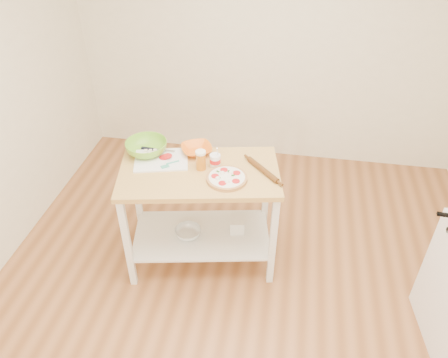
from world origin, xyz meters
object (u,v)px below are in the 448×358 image
yogurt_tub (215,160)px  rolling_pin (263,170)px  knife (153,149)px  green_bowl (147,148)px  beer_pint (201,160)px  shelf_glass_bowl (188,232)px  pizza (227,178)px  spatula (169,164)px  cutting_board (161,159)px  prep_island (200,197)px  orange_bowl (197,150)px  shelf_bin (237,225)px

yogurt_tub → rolling_pin: 0.36m
knife → yogurt_tub: size_ratio=1.55×
knife → green_bowl: (-0.04, -0.04, 0.03)m
beer_pint → yogurt_tub: size_ratio=0.88×
beer_pint → shelf_glass_bowl: beer_pint is taller
pizza → yogurt_tub: (-0.11, 0.16, 0.03)m
spatula → rolling_pin: rolling_pin is taller
cutting_board → spatula: (0.08, -0.06, 0.01)m
beer_pint → yogurt_tub: (0.10, 0.05, -0.03)m
prep_island → pizza: (0.22, -0.07, 0.27)m
orange_bowl → shelf_bin: orange_bowl is taller
yogurt_tub → shelf_glass_bowl: (-0.21, -0.12, -0.66)m
shelf_bin → green_bowl: bearing=173.9°
spatula → shelf_bin: bearing=-28.5°
pizza → shelf_bin: pizza is taller
prep_island → orange_bowl: orange_bowl is taller
orange_bowl → beer_pint: size_ratio=1.54×
beer_pint → shelf_glass_bowl: 0.70m
orange_bowl → shelf_glass_bowl: (-0.03, -0.28, -0.64)m
cutting_board → rolling_pin: size_ratio=1.35×
beer_pint → yogurt_tub: 0.11m
knife → shelf_bin: (0.69, -0.11, -0.60)m
cutting_board → shelf_bin: size_ratio=3.96×
green_bowl → beer_pint: (0.46, -0.13, 0.03)m
shelf_glass_bowl → shelf_bin: 0.41m
orange_bowl → shelf_glass_bowl: bearing=-97.2°
orange_bowl → green_bowl: 0.39m
prep_island → orange_bowl: size_ratio=5.46×
spatula → orange_bowl: size_ratio=0.54×
prep_island → shelf_bin: 0.44m
spatula → yogurt_tub: 0.35m
prep_island → orange_bowl: 0.37m
cutting_board → shelf_glass_bowl: 0.66m
cutting_board → beer_pint: (0.33, -0.06, 0.07)m
shelf_bin → pizza: bearing=-111.3°
beer_pint → prep_island: bearing=-104.6°
rolling_pin → shelf_glass_bowl: 0.85m
beer_pint → rolling_pin: size_ratio=0.45×
spatula → knife: 0.25m
orange_bowl → yogurt_tub: size_ratio=1.35×
green_bowl → rolling_pin: green_bowl is taller
orange_bowl → beer_pint: beer_pint is taller
pizza → shelf_bin: 0.62m
knife → cutting_board: bearing=-47.7°
knife → rolling_pin: size_ratio=0.79×
prep_island → knife: size_ratio=4.73×
orange_bowl → green_bowl: (-0.38, -0.07, 0.02)m
pizza → green_bowl: bearing=160.4°
pizza → green_bowl: (-0.67, 0.24, 0.03)m
cutting_board → orange_bowl: (0.25, 0.15, 0.02)m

